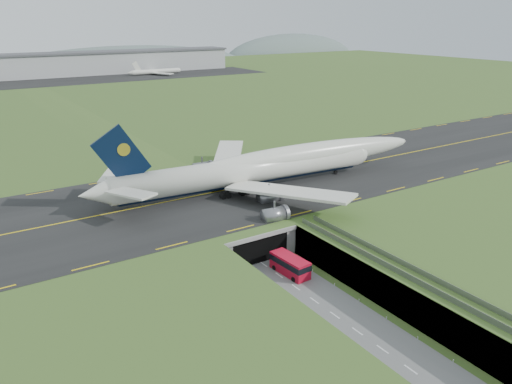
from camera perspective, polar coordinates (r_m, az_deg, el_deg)
ground at (r=89.17m, az=3.41°, el=-10.13°), size 900.00×900.00×0.00m
airfield_deck at (r=87.74m, az=3.45°, el=-8.42°), size 800.00×800.00×6.00m
trench_road at (r=84.04m, az=6.47°, el=-12.14°), size 12.00×75.00×0.20m
taxiway at (r=112.54m, az=-6.41°, el=-0.37°), size 800.00×44.00×0.18m
tunnel_portal at (r=100.19m, az=-2.17°, el=-4.51°), size 17.00×22.30×6.00m
guideway at (r=81.41m, az=18.00°, el=-9.92°), size 3.00×53.00×7.05m
jumbo_jet at (r=116.67m, az=1.63°, el=3.01°), size 85.92×56.59×18.77m
shuttle_tram at (r=90.58m, az=3.90°, el=-8.34°), size 3.67×8.35×3.31m
cargo_terminal at (r=366.01m, az=-25.96°, el=12.78°), size 320.00×67.00×15.60m
distant_hills at (r=506.97m, az=-20.40°, el=12.76°), size 700.00×91.00×60.00m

